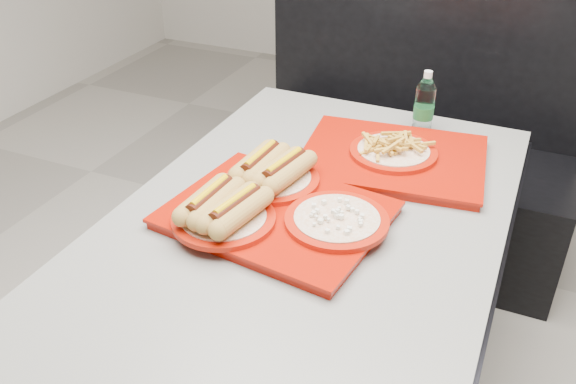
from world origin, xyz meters
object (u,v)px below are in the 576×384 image
at_px(water_bottle, 424,106).
at_px(booth_bench, 407,150).
at_px(tray_far, 393,154).
at_px(diner_table, 307,269).
at_px(tray_near, 270,203).

bearing_deg(water_bottle, booth_bench, 105.03).
bearing_deg(tray_far, diner_table, -108.64).
bearing_deg(booth_bench, tray_near, -94.14).
bearing_deg(water_bottle, tray_near, -109.92).
distance_m(booth_bench, water_bottle, 0.69).
xyz_separation_m(diner_table, water_bottle, (0.14, 0.57, 0.25)).
relative_size(booth_bench, water_bottle, 7.02).
bearing_deg(booth_bench, tray_far, -81.42).
distance_m(diner_table, booth_bench, 1.11).
height_order(diner_table, booth_bench, booth_bench).
bearing_deg(water_bottle, diner_table, -103.77).
distance_m(diner_table, tray_near, 0.22).
height_order(booth_bench, tray_near, booth_bench).
bearing_deg(water_bottle, tray_far, -96.37).
xyz_separation_m(diner_table, tray_far, (0.11, 0.34, 0.19)).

